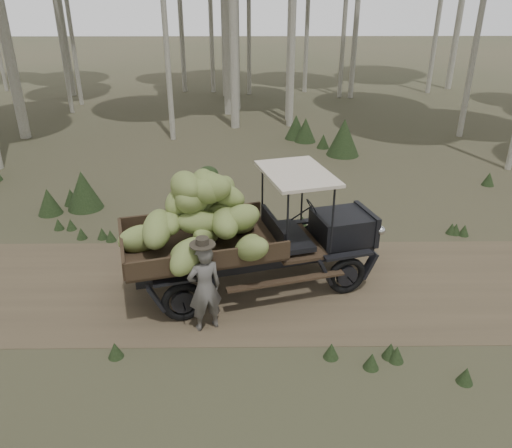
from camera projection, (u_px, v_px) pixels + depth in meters
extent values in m
plane|color=#473D2B|center=(258.00, 286.00, 10.64)|extent=(120.00, 120.00, 0.00)
cube|color=brown|center=(258.00, 286.00, 10.64)|extent=(70.00, 4.00, 0.01)
cube|color=black|center=(341.00, 227.00, 10.76)|extent=(1.33, 1.29, 0.60)
cube|color=black|center=(366.00, 224.00, 10.91)|extent=(0.40, 1.08, 0.68)
cube|color=black|center=(274.00, 231.00, 10.33)|extent=(0.49, 1.49, 0.60)
cube|color=#38281C|center=(201.00, 246.00, 9.99)|extent=(3.46, 2.71, 0.09)
cube|color=#38281C|center=(193.00, 217.00, 10.76)|extent=(2.96, 0.88, 0.35)
cube|color=#38281C|center=(211.00, 260.00, 9.06)|extent=(2.96, 0.88, 0.35)
cube|color=#38281C|center=(122.00, 247.00, 9.52)|extent=(0.59, 1.91, 0.35)
cube|color=#BDAF9D|center=(297.00, 173.00, 9.92)|extent=(1.70, 2.12, 0.07)
cube|color=black|center=(251.00, 247.00, 10.82)|extent=(4.86, 1.45, 0.20)
cube|color=black|center=(262.00, 265.00, 10.10)|extent=(4.86, 1.45, 0.20)
torus|color=black|center=(314.00, 239.00, 11.75)|extent=(0.84, 0.37, 0.83)
torus|color=black|center=(347.00, 276.00, 10.24)|extent=(0.84, 0.37, 0.83)
torus|color=black|center=(171.00, 258.00, 10.90)|extent=(0.84, 0.37, 0.83)
torus|color=black|center=(183.00, 302.00, 9.39)|extent=(0.84, 0.37, 0.83)
sphere|color=beige|center=(359.00, 212.00, 11.33)|extent=(0.20, 0.20, 0.20)
sphere|color=beige|center=(381.00, 231.00, 10.48)|extent=(0.20, 0.20, 0.20)
ellipsoid|color=olive|center=(188.00, 250.00, 9.18)|extent=(0.86, 0.52, 0.64)
ellipsoid|color=olive|center=(200.00, 223.00, 9.57)|extent=(1.10, 0.77, 0.64)
ellipsoid|color=olive|center=(183.00, 197.00, 9.74)|extent=(0.86, 0.97, 0.56)
ellipsoid|color=olive|center=(203.00, 182.00, 9.58)|extent=(0.54, 0.98, 0.47)
ellipsoid|color=olive|center=(206.00, 235.00, 9.73)|extent=(0.69, 1.07, 0.74)
ellipsoid|color=olive|center=(225.00, 223.00, 9.57)|extent=(0.65, 0.96, 0.62)
ellipsoid|color=olive|center=(226.00, 195.00, 9.78)|extent=(0.94, 0.60, 0.65)
ellipsoid|color=olive|center=(186.00, 186.00, 9.43)|extent=(0.87, 1.04, 0.59)
ellipsoid|color=olive|center=(239.00, 221.00, 10.29)|extent=(1.01, 0.90, 0.69)
ellipsoid|color=olive|center=(223.00, 213.00, 9.90)|extent=(0.89, 0.50, 0.59)
ellipsoid|color=olive|center=(181.00, 201.00, 9.68)|extent=(0.87, 1.04, 0.70)
ellipsoid|color=olive|center=(211.00, 188.00, 9.48)|extent=(0.92, 0.70, 0.62)
ellipsoid|color=olive|center=(220.00, 220.00, 10.50)|extent=(1.09, 0.95, 0.78)
ellipsoid|color=olive|center=(157.00, 229.00, 9.35)|extent=(0.61, 1.09, 0.85)
ellipsoid|color=olive|center=(208.00, 194.00, 9.81)|extent=(0.87, 0.54, 0.46)
ellipsoid|color=olive|center=(206.00, 191.00, 9.41)|extent=(0.96, 0.85, 0.71)
ellipsoid|color=olive|center=(248.00, 247.00, 9.46)|extent=(0.76, 0.88, 0.52)
ellipsoid|color=olive|center=(203.00, 211.00, 10.01)|extent=(1.02, 0.83, 0.68)
ellipsoid|color=olive|center=(190.00, 200.00, 9.48)|extent=(0.66, 1.03, 0.80)
ellipsoid|color=olive|center=(203.00, 187.00, 9.62)|extent=(0.68, 1.03, 0.70)
ellipsoid|color=olive|center=(215.00, 223.00, 10.19)|extent=(0.94, 0.68, 0.68)
ellipsoid|color=olive|center=(241.00, 217.00, 9.57)|extent=(0.86, 0.50, 0.70)
ellipsoid|color=olive|center=(224.00, 189.00, 9.98)|extent=(0.54, 0.84, 0.56)
ellipsoid|color=olive|center=(209.00, 182.00, 9.65)|extent=(0.86, 0.61, 0.65)
ellipsoid|color=olive|center=(140.00, 239.00, 9.73)|extent=(1.04, 0.87, 0.56)
ellipsoid|color=olive|center=(171.00, 222.00, 9.51)|extent=(0.43, 0.76, 0.54)
ellipsoid|color=olive|center=(194.00, 199.00, 9.64)|extent=(0.83, 0.91, 0.63)
ellipsoid|color=olive|center=(187.00, 257.00, 8.82)|extent=(0.93, 1.05, 0.82)
ellipsoid|color=olive|center=(252.00, 249.00, 9.14)|extent=(0.98, 0.92, 0.76)
imported|color=#55514E|center=(205.00, 288.00, 8.98)|extent=(0.75, 0.63, 1.73)
cylinder|color=#2E2920|center=(202.00, 245.00, 8.60)|extent=(0.61, 0.61, 0.02)
cylinder|color=#2E2920|center=(202.00, 242.00, 8.57)|extent=(0.30, 0.30, 0.14)
cone|color=#233319|center=(489.00, 179.00, 15.96)|extent=(0.39, 0.39, 0.44)
cone|color=#233319|center=(296.00, 127.00, 20.78)|extent=(0.90, 0.90, 1.00)
ellipsoid|color=#233319|center=(208.00, 174.00, 16.16)|extent=(0.68, 0.68, 0.54)
cone|color=#233319|center=(83.00, 190.00, 14.16)|extent=(1.01, 1.01, 1.12)
cone|color=#233319|center=(71.00, 197.00, 14.52)|extent=(0.44, 0.44, 0.49)
cone|color=#233319|center=(49.00, 201.00, 13.89)|extent=(0.67, 0.67, 0.75)
cone|color=#233319|center=(84.00, 197.00, 14.56)|extent=(0.43, 0.43, 0.48)
cone|color=#233319|center=(305.00, 130.00, 20.39)|extent=(0.88, 0.88, 0.98)
cone|color=#233319|center=(323.00, 141.00, 19.66)|extent=(0.50, 0.50, 0.56)
cone|color=#233319|center=(344.00, 137.00, 18.67)|extent=(1.24, 1.24, 1.37)
cone|color=#233319|center=(452.00, 228.00, 12.85)|extent=(0.27, 0.27, 0.30)
cone|color=#233319|center=(397.00, 354.00, 8.46)|extent=(0.27, 0.27, 0.30)
cone|color=#233319|center=(81.00, 233.00, 12.60)|extent=(0.27, 0.27, 0.30)
cone|color=#233319|center=(115.00, 350.00, 8.55)|extent=(0.27, 0.27, 0.30)
cone|color=#233319|center=(464.00, 230.00, 12.76)|extent=(0.27, 0.27, 0.30)
cone|color=#233319|center=(71.00, 224.00, 13.06)|extent=(0.27, 0.27, 0.30)
cone|color=#233319|center=(456.00, 229.00, 12.82)|extent=(0.27, 0.27, 0.30)
cone|color=#233319|center=(390.00, 350.00, 8.54)|extent=(0.27, 0.27, 0.30)
cone|color=#233319|center=(466.00, 375.00, 7.99)|extent=(0.27, 0.27, 0.30)
cone|color=#233319|center=(58.00, 224.00, 13.08)|extent=(0.27, 0.27, 0.30)
cone|color=#233319|center=(111.00, 235.00, 12.48)|extent=(0.27, 0.27, 0.30)
cone|color=#233319|center=(372.00, 361.00, 8.30)|extent=(0.27, 0.27, 0.30)
cone|color=#233319|center=(102.00, 233.00, 12.60)|extent=(0.27, 0.27, 0.30)
cone|color=#233319|center=(302.00, 222.00, 13.22)|extent=(0.27, 0.27, 0.30)
cone|color=#233319|center=(147.00, 222.00, 13.17)|extent=(0.27, 0.27, 0.30)
cone|color=#233319|center=(331.00, 350.00, 8.53)|extent=(0.27, 0.27, 0.30)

